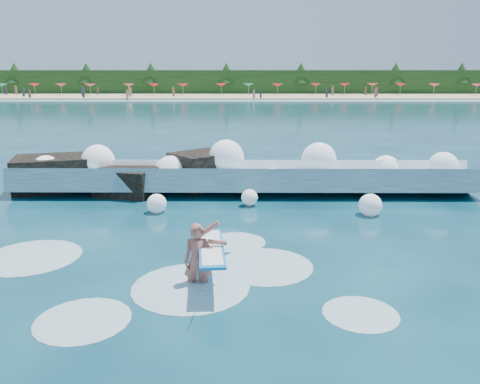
{
  "coord_description": "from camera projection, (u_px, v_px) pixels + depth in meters",
  "views": [
    {
      "loc": [
        1.6,
        -10.06,
        4.25
      ],
      "look_at": [
        1.5,
        2.0,
        1.2
      ],
      "focal_mm": 35.0,
      "sensor_mm": 36.0,
      "label": 1
    }
  ],
  "objects": [
    {
      "name": "treeline",
      "position": [
        236.0,
        83.0,
        95.5
      ],
      "size": [
        140.0,
        4.0,
        5.0
      ],
      "primitive_type": "cube",
      "color": "black",
      "rests_on": "ground"
    },
    {
      "name": "wave_spray",
      "position": [
        240.0,
        167.0,
        17.17
      ],
      "size": [
        15.46,
        4.45,
        1.92
      ],
      "color": "white",
      "rests_on": "ground"
    },
    {
      "name": "beachgoers",
      "position": [
        227.0,
        92.0,
        82.21
      ],
      "size": [
        97.36,
        13.89,
        1.93
      ],
      "color": "#3F332D",
      "rests_on": "ground"
    },
    {
      "name": "rock_cluster",
      "position": [
        122.0,
        176.0,
        17.65
      ],
      "size": [
        8.73,
        3.64,
        1.58
      ],
      "color": "black",
      "rests_on": "ground"
    },
    {
      "name": "surf_foam",
      "position": [
        165.0,
        274.0,
        10.25
      ],
      "size": [
        9.13,
        5.65,
        0.12
      ],
      "color": "silver",
      "rests_on": "ground"
    },
    {
      "name": "ground",
      "position": [
        175.0,
        263.0,
        10.8
      ],
      "size": [
        200.0,
        200.0,
        0.0
      ],
      "primitive_type": "plane",
      "color": "#072B3B",
      "rests_on": "ground"
    },
    {
      "name": "beach_umbrellas",
      "position": [
        234.0,
        85.0,
        87.85
      ],
      "size": [
        111.47,
        6.27,
        0.5
      ],
      "color": "#CC3C4F",
      "rests_on": "ground"
    },
    {
      "name": "beach",
      "position": [
        235.0,
        97.0,
        86.37
      ],
      "size": [
        140.0,
        20.0,
        0.4
      ],
      "primitive_type": "cube",
      "color": "tan",
      "rests_on": "ground"
    },
    {
      "name": "breaking_wave",
      "position": [
        244.0,
        178.0,
        17.34
      ],
      "size": [
        16.54,
        2.64,
        1.43
      ],
      "color": "#336E80",
      "rests_on": "ground"
    },
    {
      "name": "wet_band",
      "position": [
        234.0,
        101.0,
        75.75
      ],
      "size": [
        140.0,
        5.0,
        0.08
      ],
      "primitive_type": "cube",
      "color": "silver",
      "rests_on": "ground"
    },
    {
      "name": "surfer_with_board",
      "position": [
        201.0,
        258.0,
        9.58
      ],
      "size": [
        0.93,
        2.81,
        1.59
      ],
      "color": "#A0574B",
      "rests_on": "ground"
    }
  ]
}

